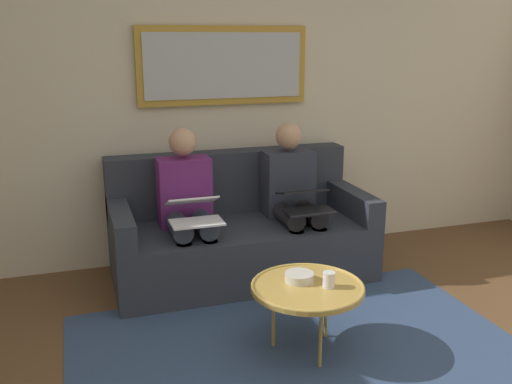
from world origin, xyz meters
name	(u,v)px	position (x,y,z in m)	size (l,w,h in m)	color
wall_rear	(221,97)	(0.00, -2.60, 1.30)	(6.00, 0.12, 2.60)	beige
area_rug	(302,354)	(0.00, -0.85, 0.00)	(2.60, 1.80, 0.01)	#33476B
couch	(239,233)	(0.00, -2.12, 0.31)	(1.91, 0.90, 0.90)	#2D333D
framed_mirror	(224,66)	(0.00, -2.51, 1.55)	(1.34, 0.05, 0.60)	#B7892D
coffee_table	(307,288)	(-0.05, -0.90, 0.39)	(0.65, 0.65, 0.41)	tan
cup	(329,280)	(-0.15, -0.85, 0.45)	(0.07, 0.07, 0.09)	silver
bowl	(299,277)	(-0.03, -0.98, 0.43)	(0.17, 0.17, 0.05)	beige
person_left	(293,194)	(-0.41, -2.05, 0.61)	(0.38, 0.58, 1.14)	#2D3342
laptop_black	(305,200)	(-0.41, -1.80, 0.63)	(0.34, 0.35, 0.15)	black
person_right	(187,203)	(0.41, -2.05, 0.61)	(0.38, 0.58, 1.14)	#66236B
laptop_white	(194,210)	(0.41, -1.82, 0.63)	(0.35, 0.37, 0.16)	white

